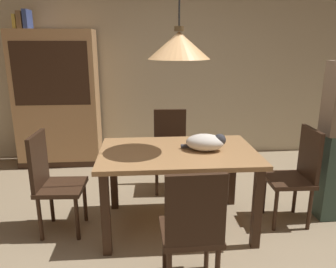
% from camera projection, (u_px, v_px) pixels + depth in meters
% --- Properties ---
extents(ground, '(10.00, 10.00, 0.00)m').
position_uv_depth(ground, '(169.00, 259.00, 2.63)').
color(ground, '#998466').
extents(back_wall, '(6.40, 0.10, 2.90)m').
position_uv_depth(back_wall, '(154.00, 59.00, 4.79)').
color(back_wall, beige).
rests_on(back_wall, ground).
extents(dining_table, '(1.40, 0.90, 0.75)m').
position_uv_depth(dining_table, '(178.00, 161.00, 2.95)').
color(dining_table, '#A87A4C').
rests_on(dining_table, ground).
extents(chair_near_front, '(0.41, 0.41, 0.93)m').
position_uv_depth(chair_near_front, '(192.00, 227.00, 2.15)').
color(chair_near_front, '#382316').
rests_on(chair_near_front, ground).
extents(chair_right_side, '(0.41, 0.41, 0.93)m').
position_uv_depth(chair_right_side, '(297.00, 172.00, 3.07)').
color(chair_right_side, '#382316').
rests_on(chair_right_side, ground).
extents(chair_left_side, '(0.42, 0.42, 0.93)m').
position_uv_depth(chair_left_side, '(52.00, 179.00, 2.91)').
color(chair_left_side, '#382316').
rests_on(chair_left_side, ground).
extents(chair_far_back, '(0.42, 0.42, 0.93)m').
position_uv_depth(chair_far_back, '(170.00, 146.00, 3.83)').
color(chair_far_back, '#382316').
rests_on(chair_far_back, ground).
extents(cat_sleeping, '(0.40, 0.28, 0.16)m').
position_uv_depth(cat_sleeping, '(206.00, 142.00, 2.91)').
color(cat_sleeping, silver).
rests_on(cat_sleeping, dining_table).
extents(pendant_lamp, '(0.52, 0.52, 1.30)m').
position_uv_depth(pendant_lamp, '(179.00, 45.00, 2.68)').
color(pendant_lamp, '#E0A86B').
extents(hutch_bookcase, '(1.12, 0.45, 1.85)m').
position_uv_depth(hutch_bookcase, '(58.00, 102.00, 4.52)').
color(hutch_bookcase, tan).
rests_on(hutch_bookcase, ground).
extents(book_yellow_short, '(0.04, 0.20, 0.18)m').
position_uv_depth(book_yellow_short, '(16.00, 22.00, 4.21)').
color(book_yellow_short, gold).
rests_on(book_yellow_short, hutch_bookcase).
extents(book_brown_thick, '(0.06, 0.24, 0.22)m').
position_uv_depth(book_brown_thick, '(22.00, 20.00, 4.20)').
color(book_brown_thick, brown).
rests_on(book_brown_thick, hutch_bookcase).
extents(book_blue_wide, '(0.06, 0.24, 0.24)m').
position_uv_depth(book_blue_wide, '(28.00, 19.00, 4.21)').
color(book_blue_wide, '#384C93').
rests_on(book_blue_wide, hutch_bookcase).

